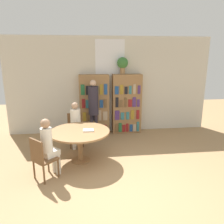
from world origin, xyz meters
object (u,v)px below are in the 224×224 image
object	(u,v)px
bookshelf_right	(127,104)
librarian_standing	(93,104)
chair_near_camera	(42,157)
seated_reader_right	(49,145)
seated_reader_left	(76,122)
bookshelf_left	(94,105)
reading_table	(80,135)
chair_left_side	(75,128)
flower_vase	(123,64)

from	to	relation	value
bookshelf_right	librarian_standing	xyz separation A→B (m)	(-1.07, -0.50, 0.15)
chair_near_camera	seated_reader_right	bearing A→B (deg)	90.00
seated_reader_left	seated_reader_right	distance (m)	1.51
bookshelf_left	seated_reader_left	bearing A→B (deg)	-117.58
bookshelf_left	bookshelf_right	bearing A→B (deg)	0.01
bookshelf_left	librarian_standing	world-z (taller)	bookshelf_left
bookshelf_right	seated_reader_left	bearing A→B (deg)	-146.54
reading_table	chair_near_camera	world-z (taller)	chair_near_camera
bookshelf_left	seated_reader_left	distance (m)	1.19
bookshelf_left	chair_left_side	bearing A→B (deg)	-123.44
bookshelf_right	reading_table	xyz separation A→B (m)	(-1.44, -1.88, -0.28)
chair_left_side	librarian_standing	distance (m)	0.86
flower_vase	seated_reader_right	size ratio (longest dim) A/B	0.41
flower_vase	seated_reader_left	world-z (taller)	flower_vase
bookshelf_right	chair_left_side	distance (m)	1.86
chair_left_side	seated_reader_left	distance (m)	0.28
librarian_standing	chair_left_side	bearing A→B (deg)	-145.72
chair_near_camera	chair_left_side	world-z (taller)	same
chair_near_camera	seated_reader_left	world-z (taller)	seated_reader_left
chair_near_camera	chair_left_side	bearing A→B (deg)	117.00
bookshelf_right	reading_table	world-z (taller)	bookshelf_right
seated_reader_left	reading_table	bearing A→B (deg)	90.00
seated_reader_left	chair_left_side	bearing A→B (deg)	-90.00
seated_reader_left	librarian_standing	distance (m)	0.82
bookshelf_left	bookshelf_right	world-z (taller)	same
bookshelf_right	librarian_standing	bearing A→B (deg)	-154.87
flower_vase	seated_reader_right	world-z (taller)	flower_vase
chair_near_camera	seated_reader_right	world-z (taller)	seated_reader_right
bookshelf_right	seated_reader_right	size ratio (longest dim) A/B	1.50
bookshelf_right	librarian_standing	distance (m)	1.19
bookshelf_right	chair_near_camera	size ratio (longest dim) A/B	2.11
flower_vase	bookshelf_right	bearing A→B (deg)	-1.70
seated_reader_left	librarian_standing	world-z (taller)	librarian_standing
bookshelf_right	reading_table	size ratio (longest dim) A/B	1.35
chair_left_side	seated_reader_right	world-z (taller)	seated_reader_right
bookshelf_right	chair_left_side	xyz separation A→B (m)	(-1.59, -0.86, -0.44)
flower_vase	seated_reader_left	size ratio (longest dim) A/B	0.41
bookshelf_right	seated_reader_right	world-z (taller)	bookshelf_right
bookshelf_left	flower_vase	distance (m)	1.53
seated_reader_left	librarian_standing	size ratio (longest dim) A/B	0.70
chair_left_side	librarian_standing	size ratio (longest dim) A/B	0.50
seated_reader_right	librarian_standing	size ratio (longest dim) A/B	0.71
bookshelf_left	chair_left_side	size ratio (longest dim) A/B	2.11
bookshelf_right	chair_left_side	world-z (taller)	bookshelf_right
reading_table	chair_near_camera	bearing A→B (deg)	-135.52
chair_near_camera	seated_reader_left	bearing A→B (deg)	114.22
bookshelf_right	chair_near_camera	xyz separation A→B (m)	(-2.18, -2.60, -0.44)
bookshelf_left	librarian_standing	distance (m)	0.52
chair_left_side	librarian_standing	xyz separation A→B (m)	(0.53, 0.36, 0.58)
reading_table	seated_reader_right	xyz separation A→B (m)	(-0.60, -0.59, 0.05)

